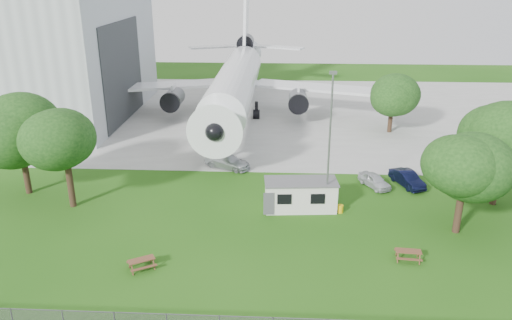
{
  "coord_description": "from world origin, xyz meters",
  "views": [
    {
      "loc": [
        4.25,
        -32.31,
        19.32
      ],
      "look_at": [
        2.15,
        8.0,
        4.0
      ],
      "focal_mm": 35.0,
      "sensor_mm": 36.0,
      "label": 1
    }
  ],
  "objects_px": {
    "site_cabin": "(301,195)",
    "picnic_east": "(407,260)",
    "picnic_west": "(142,269)",
    "airliner": "(237,80)"
  },
  "relations": [
    {
      "from": "picnic_east",
      "to": "picnic_west",
      "type": "bearing_deg",
      "value": -168.29
    },
    {
      "from": "site_cabin",
      "to": "picnic_east",
      "type": "distance_m",
      "value": 10.89
    },
    {
      "from": "airliner",
      "to": "site_cabin",
      "type": "xyz_separation_m",
      "value": [
        8.06,
        -29.0,
        -3.96
      ]
    },
    {
      "from": "airliner",
      "to": "picnic_east",
      "type": "bearing_deg",
      "value": -67.25
    },
    {
      "from": "site_cabin",
      "to": "airliner",
      "type": "bearing_deg",
      "value": 105.53
    },
    {
      "from": "site_cabin",
      "to": "picnic_east",
      "type": "bearing_deg",
      "value": -46.77
    },
    {
      "from": "airliner",
      "to": "picnic_west",
      "type": "bearing_deg",
      "value": -94.67
    },
    {
      "from": "picnic_east",
      "to": "airliner",
      "type": "bearing_deg",
      "value": 118.01
    },
    {
      "from": "airliner",
      "to": "picnic_west",
      "type": "xyz_separation_m",
      "value": [
        -3.19,
        -38.98,
        -5.27
      ]
    },
    {
      "from": "airliner",
      "to": "picnic_east",
      "type": "xyz_separation_m",
      "value": [
        15.46,
        -36.87,
        -5.27
      ]
    }
  ]
}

